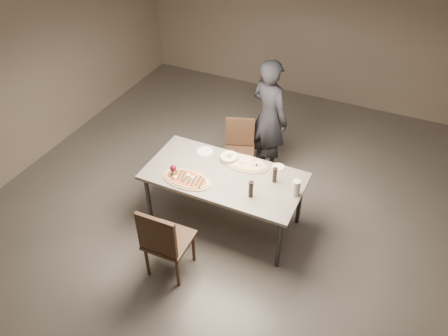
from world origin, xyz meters
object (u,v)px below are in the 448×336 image
at_px(carafe, 296,188).
at_px(chair_near, 164,240).
at_px(diner, 269,117).
at_px(pepper_mill_left, 275,175).
at_px(chair_far, 239,146).
at_px(dining_table, 224,179).
at_px(ham_pizza, 245,163).
at_px(zucchini_pizza, 187,179).
at_px(bread_basket, 229,157).

relative_size(carafe, chair_near, 0.20).
bearing_deg(diner, pepper_mill_left, 138.19).
distance_m(chair_near, chair_far, 1.91).
relative_size(dining_table, chair_near, 1.89).
relative_size(ham_pizza, chair_near, 0.60).
bearing_deg(pepper_mill_left, zucchini_pizza, -156.46).
relative_size(zucchini_pizza, pepper_mill_left, 2.78).
bearing_deg(carafe, bread_basket, 164.95).
relative_size(bread_basket, chair_near, 0.22).
xyz_separation_m(ham_pizza, bread_basket, (-0.19, -0.01, 0.03)).
height_order(zucchini_pizza, diner, diner).
xyz_separation_m(bread_basket, pepper_mill_left, (0.61, -0.14, 0.05)).
bearing_deg(bread_basket, ham_pizza, 4.03).
relative_size(zucchini_pizza, carafe, 3.14).
bearing_deg(pepper_mill_left, chair_near, -125.41).
relative_size(chair_near, chair_far, 1.13).
distance_m(ham_pizza, diner, 0.98).
distance_m(zucchini_pizza, chair_far, 1.24).
distance_m(chair_far, diner, 0.55).
height_order(ham_pizza, chair_far, chair_far).
bearing_deg(zucchini_pizza, ham_pizza, 70.89).
bearing_deg(carafe, zucchini_pizza, -166.27).
height_order(chair_near, chair_far, chair_near).
bearing_deg(bread_basket, chair_far, 102.65).
bearing_deg(zucchini_pizza, bread_basket, 84.22).
height_order(dining_table, zucchini_pizza, zucchini_pizza).
relative_size(dining_table, pepper_mill_left, 8.55).
bearing_deg(ham_pizza, diner, 114.35).
bearing_deg(chair_near, diner, 80.73).
relative_size(chair_far, diner, 0.52).
relative_size(ham_pizza, chair_far, 0.68).
distance_m(bread_basket, pepper_mill_left, 0.63).
height_order(chair_far, diner, diner).
height_order(bread_basket, chair_far, chair_far).
bearing_deg(bread_basket, pepper_mill_left, -12.46).
bearing_deg(diner, bread_basket, 107.50).
xyz_separation_m(zucchini_pizza, pepper_mill_left, (0.89, 0.39, 0.08)).
bearing_deg(dining_table, zucchini_pizza, -142.65).
relative_size(ham_pizza, diner, 0.35).
relative_size(dining_table, carafe, 9.66).
bearing_deg(carafe, diner, 121.67).
bearing_deg(diner, zucchini_pizza, 99.83).
bearing_deg(diner, carafe, 146.66).
xyz_separation_m(ham_pizza, pepper_mill_left, (0.42, -0.15, 0.08)).
distance_m(zucchini_pizza, bread_basket, 0.59).
xyz_separation_m(bread_basket, carafe, (0.89, -0.24, 0.05)).
xyz_separation_m(pepper_mill_left, chair_far, (-0.76, 0.81, -0.38)).
distance_m(zucchini_pizza, pepper_mill_left, 0.98).
relative_size(pepper_mill_left, diner, 0.13).
xyz_separation_m(bread_basket, diner, (0.13, 0.99, 0.02)).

